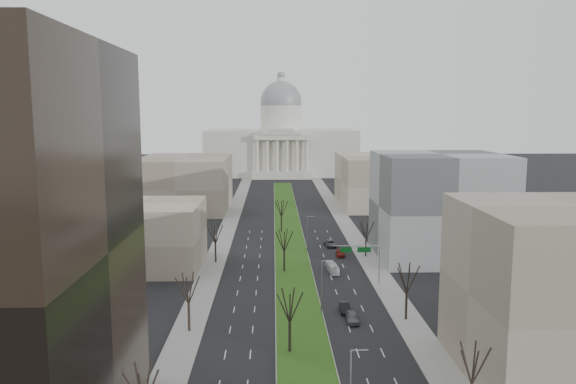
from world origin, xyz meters
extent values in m
plane|color=black|center=(0.00, 120.00, 0.00)|extent=(600.00, 600.00, 0.00)
cube|color=#999993|center=(0.00, 119.00, 0.07)|extent=(8.00, 222.00, 0.15)
cube|color=#224A13|center=(0.00, 119.00, 0.17)|extent=(7.70, 221.70, 0.06)
cube|color=gray|center=(-17.50, 95.00, 0.07)|extent=(5.00, 330.00, 0.15)
cube|color=gray|center=(17.50, 95.00, 0.07)|extent=(5.00, 330.00, 0.15)
cube|color=beige|center=(0.00, 270.00, 12.00)|extent=(80.00, 40.00, 24.00)
cube|color=beige|center=(0.00, 247.00, 2.00)|extent=(30.00, 6.00, 4.00)
cube|color=beige|center=(0.00, 247.00, 21.00)|extent=(28.00, 5.00, 2.50)
cube|color=beige|center=(0.00, 247.00, 23.00)|extent=(20.00, 5.00, 1.80)
cube|color=beige|center=(0.00, 247.00, 24.60)|extent=(12.00, 5.00, 1.60)
cylinder|color=beige|center=(0.00, 270.00, 30.00)|extent=(22.00, 22.00, 14.00)
sphere|color=gray|center=(0.00, 270.00, 39.00)|extent=(22.00, 22.00, 22.00)
cylinder|color=beige|center=(0.00, 270.00, 50.00)|extent=(4.00, 4.00, 4.00)
sphere|color=gray|center=(0.00, 270.00, 53.00)|extent=(4.00, 4.00, 4.00)
cylinder|color=beige|center=(-12.50, 247.00, 12.00)|extent=(2.00, 2.00, 16.00)
cylinder|color=beige|center=(-7.50, 247.00, 12.00)|extent=(2.00, 2.00, 16.00)
cylinder|color=beige|center=(-2.50, 247.00, 12.00)|extent=(2.00, 2.00, 16.00)
cylinder|color=beige|center=(2.50, 247.00, 12.00)|extent=(2.00, 2.00, 16.00)
cylinder|color=beige|center=(7.50, 247.00, 12.00)|extent=(2.00, 2.00, 16.00)
cylinder|color=beige|center=(12.50, 247.00, 12.00)|extent=(2.00, 2.00, 16.00)
cube|color=tan|center=(-33.00, 85.00, 7.00)|extent=(26.00, 22.00, 14.00)
cube|color=gray|center=(33.00, 32.00, 11.00)|extent=(26.00, 24.00, 22.00)
cube|color=#595C5D|center=(34.00, 92.00, 12.00)|extent=(28.00, 26.00, 24.00)
cube|color=gray|center=(-35.00, 160.00, 9.00)|extent=(30.00, 40.00, 18.00)
cube|color=tan|center=(35.00, 165.00, 9.00)|extent=(30.00, 40.00, 18.00)
cylinder|color=black|center=(-17.20, 48.00, 2.16)|extent=(0.40, 0.40, 4.32)
cylinder|color=black|center=(-17.20, 88.00, 2.11)|extent=(0.40, 0.40, 4.22)
cylinder|color=black|center=(17.20, 52.00, 2.21)|extent=(0.40, 0.40, 4.42)
cylinder|color=black|center=(17.20, 92.00, 2.02)|extent=(0.40, 0.40, 4.03)
cylinder|color=black|center=(-2.00, 40.00, 2.16)|extent=(0.40, 0.40, 4.32)
cylinder|color=black|center=(-2.00, 80.00, 2.16)|extent=(0.40, 0.40, 4.32)
cylinder|color=black|center=(-2.00, 120.00, 2.16)|extent=(0.40, 0.40, 4.32)
cylinder|color=gray|center=(4.60, 20.00, 9.10)|extent=(1.80, 0.12, 0.12)
cylinder|color=gray|center=(3.70, 55.00, 4.50)|extent=(0.20, 0.20, 9.00)
cylinder|color=gray|center=(4.60, 55.00, 9.10)|extent=(1.80, 0.12, 0.12)
cylinder|color=gray|center=(3.70, 95.00, 4.50)|extent=(0.20, 0.20, 9.00)
cylinder|color=gray|center=(4.60, 95.00, 9.10)|extent=(1.80, 0.12, 0.12)
cylinder|color=gray|center=(16.20, 70.00, 4.00)|extent=(0.24, 0.24, 8.00)
cylinder|color=gray|center=(11.70, 70.00, 8.00)|extent=(9.00, 0.18, 0.18)
cube|color=#0C591E|center=(13.20, 70.08, 7.20)|extent=(2.60, 0.08, 1.00)
cube|color=#0C591E|center=(9.70, 70.08, 7.20)|extent=(2.20, 0.08, 1.00)
imported|color=#565A5E|center=(8.37, 51.21, 0.81)|extent=(2.06, 4.81, 1.62)
imported|color=black|center=(7.75, 55.90, 0.76)|extent=(1.80, 4.66, 1.51)
imported|color=maroon|center=(11.42, 93.01, 0.69)|extent=(2.21, 4.88, 1.38)
imported|color=#45474B|center=(10.02, 102.55, 0.77)|extent=(3.00, 5.71, 1.53)
imported|color=silver|center=(8.15, 79.67, 0.98)|extent=(2.30, 7.16, 1.96)
camera|label=1|loc=(-4.19, -34.58, 33.32)|focal=35.00mm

